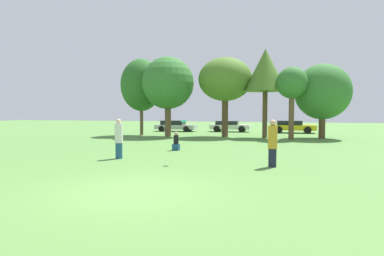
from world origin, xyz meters
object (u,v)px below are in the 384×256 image
object	(u,v)px
bystander_sitting	(176,142)
person_thrower	(119,139)
tree_0	(141,85)
parked_car_white	(229,126)
tree_1	(168,83)
tree_2	(225,80)
tree_5	(323,92)
parked_car_silver	(175,126)
person_catcher	(273,143)
frisbee	(184,121)
tree_4	(292,84)
tree_3	(265,71)
parked_car_yellow	(292,126)

from	to	relation	value
bystander_sitting	person_thrower	bearing A→B (deg)	-112.43
bystander_sitting	tree_0	distance (m)	12.87
parked_car_white	tree_1	bearing A→B (deg)	-117.66
tree_2	tree_5	size ratio (longest dim) A/B	1.13
parked_car_silver	person_catcher	bearing A→B (deg)	-62.45
person_thrower	frisbee	world-z (taller)	frisbee
tree_2	tree_1	bearing A→B (deg)	-167.05
tree_5	parked_car_silver	xyz separation A→B (m)	(-14.61, 5.81, -3.17)
tree_4	parked_car_silver	xyz separation A→B (m)	(-12.16, 7.38, -3.73)
tree_0	tree_3	distance (m)	11.18
parked_car_silver	parked_car_yellow	bearing A→B (deg)	2.73
person_catcher	tree_0	distance (m)	19.22
tree_5	parked_car_white	xyz separation A→B (m)	(-8.67, 6.66, -3.16)
parked_car_yellow	person_catcher	bearing A→B (deg)	-93.89
person_thrower	bystander_sitting	bearing A→B (deg)	71.20
tree_1	parked_car_white	bearing A→B (deg)	62.74
person_thrower	parked_car_yellow	distance (m)	22.77
person_thrower	bystander_sitting	xyz separation A→B (m)	(1.57, 3.81, -0.49)
person_thrower	tree_0	distance (m)	15.33
person_catcher	frisbee	size ratio (longest dim) A/B	7.22
tree_2	tree_4	xyz separation A→B (m)	(5.52, -1.25, -0.59)
tree_0	parked_car_silver	size ratio (longest dim) A/B	1.54
tree_3	tree_5	world-z (taller)	tree_3
person_catcher	tree_2	size ratio (longest dim) A/B	0.28
tree_3	tree_0	bearing A→B (deg)	-179.30
parked_car_silver	parked_car_white	distance (m)	6.00
tree_1	parked_car_yellow	world-z (taller)	tree_1
person_catcher	parked_car_yellow	xyz separation A→B (m)	(1.32, 21.63, -0.28)
tree_1	parked_car_white	xyz separation A→B (m)	(4.17, 8.10, -4.03)
bystander_sitting	parked_car_silver	bearing A→B (deg)	108.70
tree_4	parked_car_silver	distance (m)	14.70
tree_1	tree_2	world-z (taller)	tree_1
parked_car_silver	tree_2	bearing A→B (deg)	-43.07
tree_0	tree_1	distance (m)	2.92
person_catcher	tree_4	xyz separation A→B (m)	(1.04, 13.58, 3.41)
person_thrower	tree_2	world-z (taller)	tree_2
person_thrower	frisbee	xyz separation A→B (m)	(3.35, -0.51, 0.87)
person_thrower	person_catcher	xyz separation A→B (m)	(7.03, -0.45, 0.02)
tree_5	parked_car_yellow	size ratio (longest dim) A/B	1.36
tree_2	parked_car_white	size ratio (longest dim) A/B	1.60
person_catcher	tree_0	size ratio (longest dim) A/B	0.27
parked_car_white	parked_car_yellow	world-z (taller)	parked_car_yellow
parked_car_white	parked_car_silver	bearing A→B (deg)	-172.26
bystander_sitting	person_catcher	bearing A→B (deg)	-37.90
frisbee	tree_0	size ratio (longest dim) A/B	0.04
frisbee	person_thrower	bearing A→B (deg)	171.32
frisbee	parked_car_white	xyz separation A→B (m)	(-1.50, 21.87, -1.18)
tree_2	tree_3	xyz separation A→B (m)	(3.42, -0.29, 0.65)
tree_3	tree_5	distance (m)	4.93
parked_car_white	tree_4	bearing A→B (deg)	-53.28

